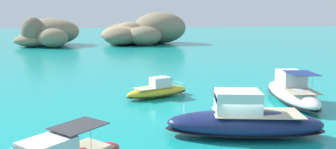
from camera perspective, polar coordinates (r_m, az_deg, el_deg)
The scene contains 6 objects.
ground_plane at distance 22.96m, azimuth 11.69°, elevation -10.63°, with size 400.00×400.00×0.00m, color teal.
islet_large at distance 96.25m, azimuth -4.89°, elevation 7.23°, with size 29.51×24.34×8.97m.
islet_small at distance 95.46m, azimuth -20.05°, elevation 6.61°, with size 21.49×24.13×7.64m.
motorboat_white at distance 33.19m, azimuth 20.37°, elevation -2.83°, with size 4.71×10.30×3.11m.
motorboat_navy at distance 23.11m, azimuth 12.81°, elevation -7.79°, with size 11.10×5.80×3.13m.
motorboat_yellow at distance 33.24m, azimuth -1.77°, elevation -2.74°, with size 6.99×4.03×1.98m.
Camera 1 is at (-8.96, -19.55, 8.04)m, focal length 35.74 mm.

